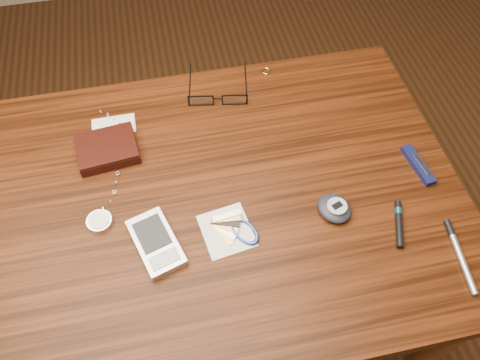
% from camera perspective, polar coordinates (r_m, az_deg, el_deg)
% --- Properties ---
extents(ground, '(3.80, 3.80, 0.00)m').
position_cam_1_polar(ground, '(1.59, -2.48, -16.85)').
color(ground, '#472814').
rests_on(ground, ground).
extents(desk, '(1.00, 0.70, 0.75)m').
position_cam_1_polar(desk, '(0.99, -3.82, -5.24)').
color(desk, '#391709').
rests_on(desk, ground).
extents(wallet_and_card, '(0.13, 0.16, 0.03)m').
position_cam_1_polar(wallet_and_card, '(1.00, -15.85, 3.75)').
color(wallet_and_card, black).
rests_on(wallet_and_card, desk).
extents(eyeglasses, '(0.15, 0.16, 0.03)m').
position_cam_1_polar(eyeglasses, '(1.05, -2.72, 9.96)').
color(eyeglasses, black).
rests_on(eyeglasses, desk).
extents(gold_ring, '(0.03, 0.03, 0.00)m').
position_cam_1_polar(gold_ring, '(1.13, 3.20, 13.12)').
color(gold_ring, tan).
rests_on(gold_ring, desk).
extents(pocket_watch, '(0.09, 0.31, 0.01)m').
position_cam_1_polar(pocket_watch, '(0.91, -16.64, -4.32)').
color(pocket_watch, silver).
rests_on(pocket_watch, desk).
extents(pda_phone, '(0.10, 0.14, 0.02)m').
position_cam_1_polar(pda_phone, '(0.86, -10.21, -7.51)').
color(pda_phone, '#B5B5BA').
rests_on(pda_phone, desk).
extents(pedometer, '(0.08, 0.08, 0.03)m').
position_cam_1_polar(pedometer, '(0.89, 11.45, -3.38)').
color(pedometer, black).
rests_on(pedometer, desk).
extents(notepad_keys, '(0.12, 0.11, 0.01)m').
position_cam_1_polar(notepad_keys, '(0.86, -0.62, -6.08)').
color(notepad_keys, silver).
rests_on(notepad_keys, desk).
extents(pocket_knife, '(0.03, 0.10, 0.01)m').
position_cam_1_polar(pocket_knife, '(1.01, 20.90, 1.74)').
color(pocket_knife, '#0D133D').
rests_on(pocket_knife, desk).
extents(silver_pen, '(0.03, 0.14, 0.01)m').
position_cam_1_polar(silver_pen, '(0.93, 25.04, -7.75)').
color(silver_pen, silver).
rests_on(silver_pen, desk).
extents(black_blue_pen, '(0.05, 0.10, 0.01)m').
position_cam_1_polar(black_blue_pen, '(0.92, 18.80, -4.90)').
color(black_blue_pen, black).
rests_on(black_blue_pen, desk).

